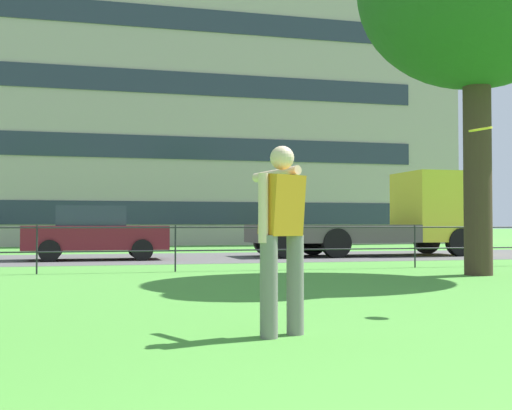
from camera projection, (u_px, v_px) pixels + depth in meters
name	position (u px, v px, depth m)	size (l,w,h in m)	color
street_strip	(149.00, 258.00, 20.13)	(80.00, 6.61, 0.01)	#565454
park_fence	(175.00, 241.00, 14.42)	(28.41, 0.04, 1.00)	#232328
person_thrower	(281.00, 233.00, 6.10)	(0.47, 0.86, 1.73)	slate
frisbee	(480.00, 129.00, 7.94)	(0.33, 0.33, 0.08)	yellow
car_maroon_left	(95.00, 233.00, 19.22)	(4.01, 1.83, 1.54)	maroon
flatbed_truck_far_right	(394.00, 218.00, 21.99)	(7.31, 2.45, 2.75)	yellow
apartment_building_background	(101.00, 102.00, 38.52)	(37.61, 14.54, 16.15)	#ADA393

